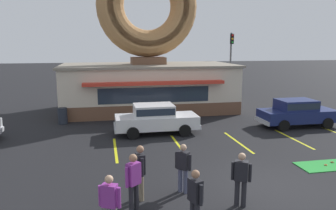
# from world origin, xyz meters

# --- Properties ---
(ground_plane) EXTENTS (160.00, 160.00, 0.00)m
(ground_plane) POSITION_xyz_m (0.00, 0.00, 0.00)
(ground_plane) COLOR black
(donut_shop_building) EXTENTS (12.30, 6.75, 10.96)m
(donut_shop_building) POSITION_xyz_m (-1.98, 13.94, 3.74)
(donut_shop_building) COLOR brown
(donut_shop_building) RESTS_ON ground
(mini_donut_near_left) EXTENTS (0.13, 0.13, 0.04)m
(mini_donut_near_left) POSITION_xyz_m (3.38, 1.28, 0.05)
(mini_donut_near_left) COLOR #D17F47
(mini_donut_near_left) RESTS_ON putting_mat
(mini_donut_mid_centre) EXTENTS (0.13, 0.13, 0.04)m
(mini_donut_mid_centre) POSITION_xyz_m (3.84, 1.50, 0.05)
(mini_donut_mid_centre) COLOR brown
(mini_donut_mid_centre) RESTS_ON putting_mat
(car_navy) EXTENTS (4.57, 1.99, 1.60)m
(car_navy) POSITION_xyz_m (5.88, 7.33, 0.87)
(car_navy) COLOR navy
(car_navy) RESTS_ON ground
(car_white) EXTENTS (4.56, 1.98, 1.60)m
(car_white) POSITION_xyz_m (-2.50, 7.39, 0.87)
(car_white) COLOR silver
(car_white) RESTS_ON ground
(pedestrian_blue_sweater_man) EXTENTS (0.28, 0.59, 1.75)m
(pedestrian_blue_sweater_man) POSITION_xyz_m (-4.17, -0.11, 0.97)
(pedestrian_blue_sweater_man) COLOR #7F7056
(pedestrian_blue_sweater_man) RESTS_ON ground
(pedestrian_hooded_kid) EXTENTS (0.46, 0.44, 1.63)m
(pedestrian_hooded_kid) POSITION_xyz_m (-2.76, 0.11, 0.90)
(pedestrian_hooded_kid) COLOR #474C66
(pedestrian_hooded_kid) RESTS_ON ground
(pedestrian_leather_jacket_man) EXTENTS (0.48, 0.43, 1.76)m
(pedestrian_leather_jacket_man) POSITION_xyz_m (-4.45, -0.89, 0.98)
(pedestrian_leather_jacket_man) COLOR #232328
(pedestrian_leather_jacket_man) RESTS_ON ground
(pedestrian_clipboard_woman) EXTENTS (0.35, 0.57, 1.65)m
(pedestrian_clipboard_woman) POSITION_xyz_m (-2.99, -2.10, 0.91)
(pedestrian_clipboard_woman) COLOR #232328
(pedestrian_clipboard_woman) RESTS_ON ground
(pedestrian_beanie_man) EXTENTS (0.55, 0.38, 1.62)m
(pedestrian_beanie_man) POSITION_xyz_m (-5.14, -1.93, 0.89)
(pedestrian_beanie_man) COLOR slate
(pedestrian_beanie_man) RESTS_ON ground
(pedestrian_crossing_woman) EXTENTS (0.53, 0.40, 1.66)m
(pedestrian_crossing_woman) POSITION_xyz_m (-1.31, -1.13, 0.92)
(pedestrian_crossing_woman) COLOR #232328
(pedestrian_crossing_woman) RESTS_ON ground
(trash_bin) EXTENTS (0.57, 0.57, 0.97)m
(trash_bin) POSITION_xyz_m (-7.70, 10.67, 0.50)
(trash_bin) COLOR #232833
(trash_bin) RESTS_ON ground
(traffic_light_pole) EXTENTS (0.28, 0.47, 5.80)m
(traffic_light_pole) POSITION_xyz_m (6.33, 18.88, 3.71)
(traffic_light_pole) COLOR #595B60
(traffic_light_pole) RESTS_ON ground
(parking_stripe_far_left) EXTENTS (0.12, 3.60, 0.01)m
(parking_stripe_far_left) POSITION_xyz_m (-4.76, 5.00, 0.00)
(parking_stripe_far_left) COLOR yellow
(parking_stripe_far_left) RESTS_ON ground
(parking_stripe_left) EXTENTS (0.12, 3.60, 0.01)m
(parking_stripe_left) POSITION_xyz_m (-1.76, 5.00, 0.00)
(parking_stripe_left) COLOR yellow
(parking_stripe_left) RESTS_ON ground
(parking_stripe_mid_left) EXTENTS (0.12, 3.60, 0.01)m
(parking_stripe_mid_left) POSITION_xyz_m (1.24, 5.00, 0.00)
(parking_stripe_mid_left) COLOR yellow
(parking_stripe_mid_left) RESTS_ON ground
(parking_stripe_centre) EXTENTS (0.12, 3.60, 0.01)m
(parking_stripe_centre) POSITION_xyz_m (4.24, 5.00, 0.00)
(parking_stripe_centre) COLOR yellow
(parking_stripe_centre) RESTS_ON ground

